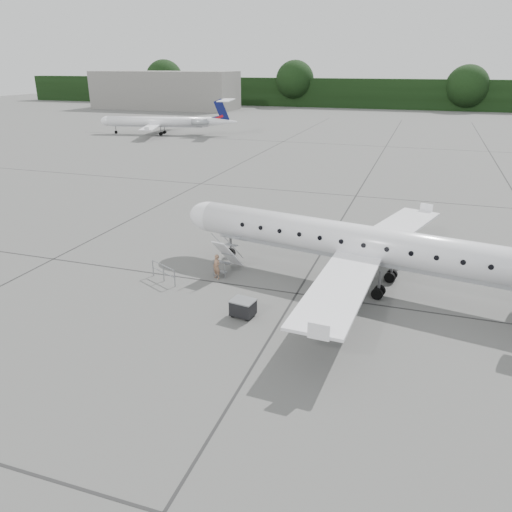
% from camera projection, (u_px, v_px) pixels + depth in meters
% --- Properties ---
extents(ground, '(320.00, 320.00, 0.00)m').
position_uv_depth(ground, '(383.00, 345.00, 22.62)').
color(ground, '#61625F').
rests_on(ground, ground).
extents(treeline, '(260.00, 4.00, 8.00)m').
position_uv_depth(treeline, '(429.00, 95.00, 136.07)').
color(treeline, black).
rests_on(treeline, ground).
extents(terminal_building, '(40.00, 14.00, 10.00)m').
position_uv_depth(terminal_building, '(165.00, 90.00, 138.90)').
color(terminal_building, slate).
rests_on(terminal_building, ground).
extents(main_regional_jet, '(30.68, 24.50, 7.06)m').
position_uv_depth(main_regional_jet, '(373.00, 227.00, 27.45)').
color(main_regional_jet, white).
rests_on(main_regional_jet, ground).
extents(airstair, '(1.24, 2.31, 2.21)m').
position_uv_depth(airstair, '(228.00, 254.00, 30.28)').
color(airstair, white).
rests_on(airstair, ground).
extents(passenger, '(0.65, 0.57, 1.50)m').
position_uv_depth(passenger, '(217.00, 267.00, 29.40)').
color(passenger, '#91694F').
rests_on(passenger, ground).
extents(safety_railing, '(2.00, 1.07, 1.00)m').
position_uv_depth(safety_railing, '(164.00, 273.00, 29.11)').
color(safety_railing, gray).
rests_on(safety_railing, ground).
extents(baggage_cart, '(1.25, 1.08, 0.98)m').
position_uv_depth(baggage_cart, '(243.00, 308.00, 25.02)').
color(baggage_cart, black).
rests_on(baggage_cart, ground).
extents(bg_regional_left, '(26.53, 21.41, 6.18)m').
position_uv_depth(bg_regional_left, '(157.00, 117.00, 88.84)').
color(bg_regional_left, white).
rests_on(bg_regional_left, ground).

